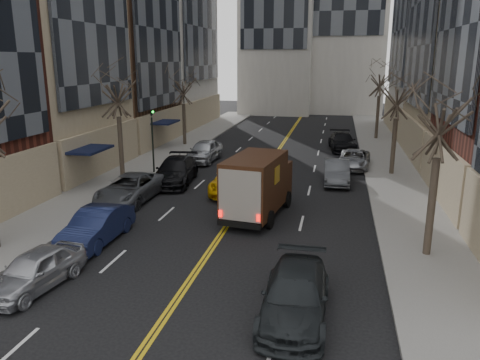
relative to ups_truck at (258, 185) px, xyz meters
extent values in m
cube|color=slate|center=(-10.20, 12.34, -1.54)|extent=(4.00, 66.00, 0.15)
cube|color=slate|center=(7.80, 12.34, -1.54)|extent=(4.00, 66.00, 0.15)
cube|color=#4C301E|center=(-16.70, 18.34, 10.38)|extent=(9.00, 12.00, 24.00)
cube|color=black|center=(-11.20, 3.34, 0.78)|extent=(2.00, 3.00, 0.15)
cube|color=black|center=(-12.10, 3.34, -0.27)|extent=(0.20, 3.00, 2.50)
cube|color=black|center=(-11.20, 16.34, 0.78)|extent=(2.00, 3.00, 0.15)
cube|color=black|center=(-12.10, 16.34, -0.27)|extent=(0.20, 3.00, 2.50)
cylinder|color=#382D23|center=(-10.00, 5.34, 0.56)|extent=(0.30, 0.30, 4.05)
cylinder|color=#382D23|center=(-10.00, 18.34, 0.38)|extent=(0.30, 0.30, 3.69)
cylinder|color=#382D23|center=(7.60, -3.66, 0.51)|extent=(0.30, 0.30, 3.96)
cylinder|color=#382D23|center=(7.60, 10.34, 0.42)|extent=(0.30, 0.30, 3.78)
cylinder|color=#382D23|center=(7.60, 25.34, 0.60)|extent=(0.30, 0.30, 4.14)
cylinder|color=black|center=(-8.60, 7.34, 0.43)|extent=(0.12, 0.12, 3.80)
imported|color=black|center=(-8.60, 7.34, 2.78)|extent=(0.15, 0.18, 0.90)
sphere|color=#0CE526|center=(-8.45, 7.24, 2.73)|extent=(0.14, 0.14, 0.14)
cube|color=black|center=(0.00, 0.00, -1.11)|extent=(2.79, 6.08, 0.27)
cube|color=black|center=(0.29, 2.13, -0.20)|extent=(2.34, 1.83, 1.92)
cube|color=black|center=(-0.07, -0.50, 0.22)|extent=(2.78, 4.75, 2.75)
cube|color=black|center=(-0.38, -2.80, -1.11)|extent=(2.11, 0.45, 0.27)
cube|color=red|center=(-1.29, -2.69, -0.70)|extent=(0.17, 0.08, 0.32)
cube|color=red|center=(0.53, -2.94, -0.70)|extent=(0.17, 0.08, 0.32)
cube|color=gold|center=(-1.17, -0.31, 0.77)|extent=(0.15, 0.82, 0.82)
cube|color=gold|center=(1.05, -0.61, 0.77)|extent=(0.15, 0.82, 0.82)
cylinder|color=black|center=(-0.81, 2.05, -1.18)|extent=(0.37, 0.91, 0.88)
cylinder|color=black|center=(1.33, 1.76, -1.18)|extent=(0.37, 0.91, 0.88)
cylinder|color=black|center=(-1.28, -1.40, -1.18)|extent=(0.37, 0.91, 0.88)
cylinder|color=black|center=(0.86, -1.69, -1.18)|extent=(0.37, 0.91, 0.88)
imported|color=black|center=(2.77, -9.30, -0.90)|extent=(2.02, 4.97, 1.44)
cube|color=black|center=(2.77, -8.58, -0.31)|extent=(0.13, 0.04, 0.09)
cube|color=blue|center=(2.77, -8.61, -0.31)|extent=(0.10, 0.01, 0.06)
imported|color=#DDA109|center=(-2.15, 4.03, -0.88)|extent=(2.74, 5.41, 1.46)
imported|color=black|center=(-2.15, 3.28, -0.65)|extent=(0.50, 0.73, 1.93)
imported|color=#B2B4BA|center=(-6.30, -9.30, -0.92)|extent=(2.18, 4.27, 1.39)
imported|color=#12193A|center=(-6.30, -4.94, -0.87)|extent=(1.62, 4.57, 1.50)
imported|color=#4A4D52|center=(-7.50, 1.10, -0.87)|extent=(2.59, 5.40, 1.49)
imported|color=black|center=(-6.30, 5.34, -0.80)|extent=(2.91, 5.82, 1.62)
imported|color=#B6B9BE|center=(-6.30, 12.08, -0.79)|extent=(2.16, 4.94, 1.66)
imported|color=#46494E|center=(3.90, 7.52, -0.89)|extent=(1.66, 4.47, 1.46)
imported|color=#9C9FA3|center=(5.10, 12.16, -0.96)|extent=(2.63, 4.92, 1.31)
imported|color=black|center=(4.28, 19.02, -0.86)|extent=(2.67, 5.42, 1.51)
camera|label=1|loc=(3.78, -22.49, 6.24)|focal=35.00mm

